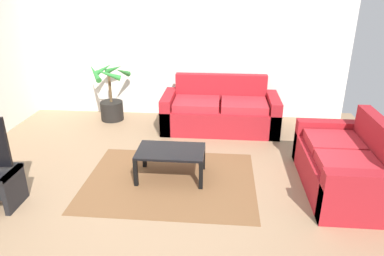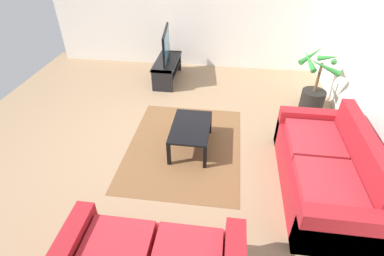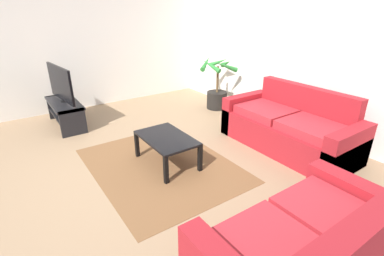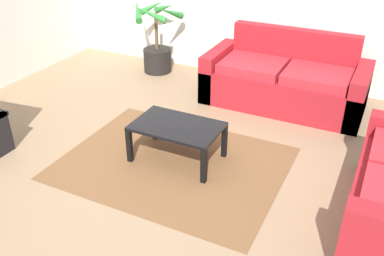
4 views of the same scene
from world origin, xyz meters
name	(u,v)px [view 1 (image 1 of 4)]	position (x,y,z in m)	size (l,w,h in m)	color
ground_plane	(158,199)	(0.00, 0.00, 0.00)	(6.60, 6.60, 0.00)	#937556
wall_back	(184,45)	(0.00, 3.00, 1.35)	(6.00, 0.06, 2.70)	silver
couch_main	(220,112)	(0.71, 2.28, 0.30)	(1.99, 0.90, 0.90)	maroon
couch_loveseat	(345,167)	(2.28, 0.46, 0.30)	(0.90, 1.64, 0.90)	maroon
coffee_table	(171,154)	(0.09, 0.52, 0.34)	(0.87, 0.56, 0.40)	black
area_rug	(170,180)	(0.09, 0.42, 0.00)	(2.20, 1.70, 0.01)	brown
potted_palm	(111,100)	(-1.32, 2.54, 0.38)	(0.75, 0.68, 1.08)	black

